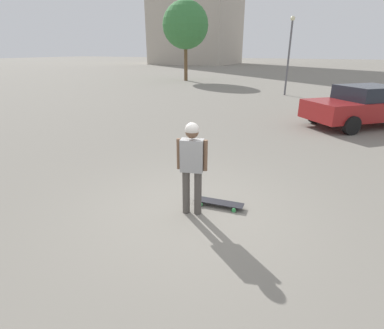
# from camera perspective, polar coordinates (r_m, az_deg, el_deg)

# --- Properties ---
(ground_plane) EXTENTS (220.00, 220.00, 0.00)m
(ground_plane) POSITION_cam_1_polar(r_m,az_deg,el_deg) (5.53, 0.00, -9.15)
(ground_plane) COLOR gray
(person) EXTENTS (0.52, 0.29, 1.67)m
(person) POSITION_cam_1_polar(r_m,az_deg,el_deg) (5.10, 0.00, 0.75)
(person) COLOR #4C4742
(person) RESTS_ON ground_plane
(skateboard) EXTENTS (0.95, 0.35, 0.09)m
(skateboard) POSITION_cam_1_polar(r_m,az_deg,el_deg) (5.73, 5.12, -7.24)
(skateboard) COLOR #232328
(skateboard) RESTS_ON ground_plane
(car_parked_near) EXTENTS (4.55, 4.41, 1.53)m
(car_parked_near) POSITION_cam_1_polar(r_m,az_deg,el_deg) (13.39, 30.00, 9.71)
(car_parked_near) COLOR maroon
(car_parked_near) RESTS_ON ground_plane
(tree_distant) EXTENTS (4.20, 4.20, 7.02)m
(tree_distant) POSITION_cam_1_polar(r_m,az_deg,el_deg) (30.14, -1.24, 25.01)
(tree_distant) COLOR brown
(tree_distant) RESTS_ON ground_plane
(lamp_post) EXTENTS (0.28, 0.28, 4.71)m
(lamp_post) POSITION_cam_1_polar(r_m,az_deg,el_deg) (21.00, 18.07, 20.15)
(lamp_post) COLOR #59595E
(lamp_post) RESTS_ON ground_plane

